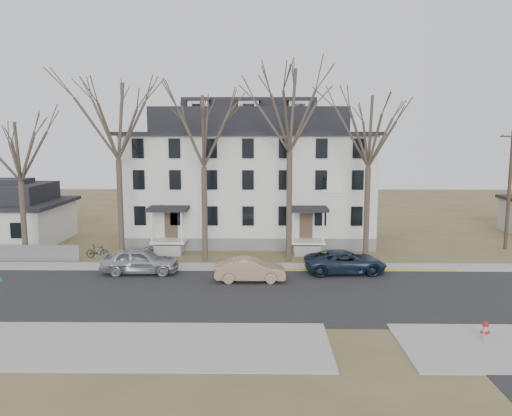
{
  "coord_description": "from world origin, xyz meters",
  "views": [
    {
      "loc": [
        -0.9,
        -25.17,
        8.83
      ],
      "look_at": [
        -1.34,
        9.0,
        3.98
      ],
      "focal_mm": 35.0,
      "sensor_mm": 36.0,
      "label": 1
    }
  ],
  "objects_px": {
    "car_silver": "(140,261)",
    "car_tan": "(250,270)",
    "boarding_house": "(250,177)",
    "tree_center": "(290,104)",
    "fire_hydrant": "(485,332)",
    "utility_pole_far": "(509,188)",
    "bicycle_right": "(97,252)",
    "small_house": "(12,216)",
    "bicycle_left": "(153,249)",
    "car_navy": "(345,262)",
    "tree_mid_left": "(203,126)",
    "tree_mid_right": "(369,126)",
    "tree_bungalow": "(19,148)",
    "tree_far_left": "(117,115)"
  },
  "relations": [
    {
      "from": "car_silver",
      "to": "tree_far_left",
      "type": "bearing_deg",
      "value": 30.66
    },
    {
      "from": "tree_bungalow",
      "to": "bicycle_left",
      "type": "relative_size",
      "value": 6.77
    },
    {
      "from": "utility_pole_far",
      "to": "fire_hydrant",
      "type": "relative_size",
      "value": 10.47
    },
    {
      "from": "small_house",
      "to": "car_silver",
      "type": "xyz_separation_m",
      "value": [
        13.15,
        -9.65,
        -1.4
      ]
    },
    {
      "from": "tree_center",
      "to": "car_tan",
      "type": "xyz_separation_m",
      "value": [
        -2.65,
        -5.13,
        -10.37
      ]
    },
    {
      "from": "tree_far_left",
      "to": "tree_bungalow",
      "type": "relative_size",
      "value": 1.27
    },
    {
      "from": "tree_center",
      "to": "bicycle_left",
      "type": "distance_m",
      "value": 14.85
    },
    {
      "from": "car_silver",
      "to": "car_tan",
      "type": "relative_size",
      "value": 1.15
    },
    {
      "from": "tree_mid_left",
      "to": "bicycle_left",
      "type": "distance_m",
      "value": 10.25
    },
    {
      "from": "boarding_house",
      "to": "tree_center",
      "type": "distance_m",
      "value": 10.39
    },
    {
      "from": "utility_pole_far",
      "to": "car_tan",
      "type": "distance_m",
      "value": 22.6
    },
    {
      "from": "tree_center",
      "to": "car_silver",
      "type": "height_order",
      "value": "tree_center"
    },
    {
      "from": "small_house",
      "to": "car_navy",
      "type": "bearing_deg",
      "value": -19.36
    },
    {
      "from": "tree_mid_right",
      "to": "utility_pole_far",
      "type": "height_order",
      "value": "tree_mid_right"
    },
    {
      "from": "small_house",
      "to": "bicycle_left",
      "type": "height_order",
      "value": "small_house"
    },
    {
      "from": "utility_pole_far",
      "to": "bicycle_left",
      "type": "relative_size",
      "value": 5.97
    },
    {
      "from": "tree_mid_left",
      "to": "car_navy",
      "type": "height_order",
      "value": "tree_mid_left"
    },
    {
      "from": "tree_mid_right",
      "to": "fire_hydrant",
      "type": "xyz_separation_m",
      "value": [
        2.3,
        -14.16,
        -9.14
      ]
    },
    {
      "from": "tree_center",
      "to": "utility_pole_far",
      "type": "bearing_deg",
      "value": 13.5
    },
    {
      "from": "tree_center",
      "to": "bicycle_left",
      "type": "height_order",
      "value": "tree_center"
    },
    {
      "from": "car_silver",
      "to": "small_house",
      "type": "bearing_deg",
      "value": 52.51
    },
    {
      "from": "tree_center",
      "to": "tree_mid_right",
      "type": "distance_m",
      "value": 5.7
    },
    {
      "from": "tree_bungalow",
      "to": "fire_hydrant",
      "type": "distance_m",
      "value": 31.27
    },
    {
      "from": "bicycle_right",
      "to": "boarding_house",
      "type": "bearing_deg",
      "value": -60.39
    },
    {
      "from": "car_tan",
      "to": "bicycle_right",
      "type": "height_order",
      "value": "car_tan"
    },
    {
      "from": "tree_center",
      "to": "bicycle_right",
      "type": "height_order",
      "value": "tree_center"
    },
    {
      "from": "tree_center",
      "to": "fire_hydrant",
      "type": "relative_size",
      "value": 16.19
    },
    {
      "from": "tree_mid_left",
      "to": "fire_hydrant",
      "type": "distance_m",
      "value": 21.79
    },
    {
      "from": "boarding_house",
      "to": "car_tan",
      "type": "xyz_separation_m",
      "value": [
        0.35,
        -13.29,
        -4.67
      ]
    },
    {
      "from": "tree_far_left",
      "to": "car_tan",
      "type": "relative_size",
      "value": 3.17
    },
    {
      "from": "tree_mid_left",
      "to": "tree_mid_right",
      "type": "distance_m",
      "value": 11.5
    },
    {
      "from": "tree_bungalow",
      "to": "car_silver",
      "type": "xyz_separation_m",
      "value": [
        9.15,
        -3.46,
        -7.27
      ]
    },
    {
      "from": "small_house",
      "to": "car_navy",
      "type": "distance_m",
      "value": 28.17
    },
    {
      "from": "utility_pole_far",
      "to": "car_navy",
      "type": "bearing_deg",
      "value": -152.29
    },
    {
      "from": "fire_hydrant",
      "to": "car_silver",
      "type": "bearing_deg",
      "value": 148.77
    },
    {
      "from": "utility_pole_far",
      "to": "car_tan",
      "type": "relative_size",
      "value": 2.19
    },
    {
      "from": "small_house",
      "to": "boarding_house",
      "type": "bearing_deg",
      "value": 5.59
    },
    {
      "from": "tree_center",
      "to": "tree_bungalow",
      "type": "xyz_separation_m",
      "value": [
        -19.0,
        0.0,
        -2.97
      ]
    },
    {
      "from": "utility_pole_far",
      "to": "tree_bungalow",
      "type": "bearing_deg",
      "value": -173.44
    },
    {
      "from": "car_tan",
      "to": "fire_hydrant",
      "type": "xyz_separation_m",
      "value": [
        10.45,
        -9.03,
        -0.26
      ]
    },
    {
      "from": "tree_bungalow",
      "to": "car_tan",
      "type": "distance_m",
      "value": 18.67
    },
    {
      "from": "tree_far_left",
      "to": "car_silver",
      "type": "xyz_separation_m",
      "value": [
        2.15,
        -3.46,
        -9.49
      ]
    },
    {
      "from": "bicycle_right",
      "to": "small_house",
      "type": "bearing_deg",
      "value": 53.99
    },
    {
      "from": "small_house",
      "to": "tree_far_left",
      "type": "height_order",
      "value": "tree_far_left"
    },
    {
      "from": "boarding_house",
      "to": "utility_pole_far",
      "type": "distance_m",
      "value": 20.88
    },
    {
      "from": "small_house",
      "to": "tree_far_left",
      "type": "xyz_separation_m",
      "value": [
        11.0,
        -6.2,
        8.09
      ]
    },
    {
      "from": "car_navy",
      "to": "bicycle_left",
      "type": "height_order",
      "value": "car_navy"
    },
    {
      "from": "tree_mid_right",
      "to": "bicycle_right",
      "type": "xyz_separation_m",
      "value": [
        -19.54,
        0.69,
        -9.12
      ]
    },
    {
      "from": "car_silver",
      "to": "utility_pole_far",
      "type": "bearing_deg",
      "value": -75.56
    },
    {
      "from": "car_silver",
      "to": "car_tan",
      "type": "height_order",
      "value": "car_silver"
    }
  ]
}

